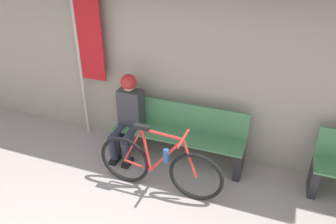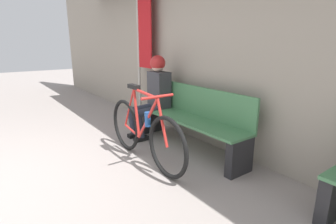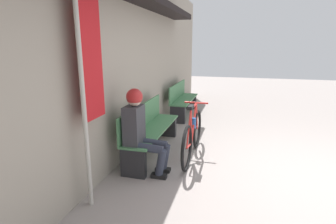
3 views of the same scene
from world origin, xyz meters
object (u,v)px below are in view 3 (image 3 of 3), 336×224
Objects in this scene: park_bench_far at (183,100)px; person_seated at (140,126)px; banner_pole at (89,77)px; park_bench_near at (150,130)px; bicycle at (193,135)px.

person_seated is at bearing -178.16° from park_bench_far.
banner_pole is at bearing 177.71° from park_bench_far.
person_seated is 0.54× the size of banner_pole.
park_bench_near is at bearing -6.21° from banner_pole.
banner_pole is (-1.48, 0.89, 1.09)m from bicycle.
banner_pole is (-4.11, 0.16, 1.07)m from park_bench_far.
park_bench_near is 1.53× the size of person_seated.
person_seated is 3.36m from park_bench_far.
bicycle is 2.72m from park_bench_far.
park_bench_near is 0.79m from person_seated.
park_bench_far is 0.73× the size of banner_pole.
banner_pole is (-0.76, 0.27, 0.76)m from person_seated.
banner_pole is at bearing 148.94° from bicycle.
park_bench_far is at bearing -2.29° from banner_pole.
person_seated is 1.11m from banner_pole.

